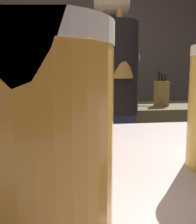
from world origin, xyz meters
name	(u,v)px	position (x,y,z in m)	size (l,w,h in m)	color
wall_back	(66,60)	(0.00, 2.20, 1.35)	(5.20, 0.10, 2.70)	brown
prep_counter	(115,159)	(0.35, 0.79, 0.46)	(2.10, 0.60, 0.91)	#4E4329
back_shelf	(71,123)	(0.03, 1.92, 0.57)	(0.88, 0.36, 1.13)	#35313B
bartender	(111,103)	(0.22, 0.34, 0.99)	(0.49, 0.55, 1.70)	#242939
knife_block	(161,93)	(0.72, 0.73, 1.02)	(0.10, 0.08, 0.28)	olive
mixing_bowl	(71,102)	(-0.01, 0.89, 0.93)	(0.17, 0.17, 0.05)	#D25139
chefs_knife	(135,106)	(0.50, 0.74, 0.92)	(0.24, 0.03, 0.01)	silver
pint_glass_far	(41,138)	(-0.13, -1.12, 1.14)	(0.08, 0.08, 0.12)	gold
bottle_hot_sauce	(55,70)	(-0.14, 1.93, 1.22)	(0.06, 0.06, 0.23)	#4C7E3B
bottle_olive_oil	(76,69)	(0.10, 1.85, 1.22)	(0.06, 0.06, 0.24)	black
bottle_soy	(95,69)	(0.35, 1.95, 1.23)	(0.06, 0.06, 0.25)	#31509A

